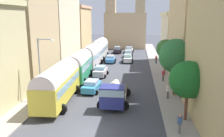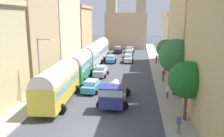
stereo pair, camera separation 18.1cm
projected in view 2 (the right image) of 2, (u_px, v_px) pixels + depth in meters
name	position (u px, v px, depth m)	size (l,w,h in m)	color
ground_plane	(118.00, 65.00, 44.32)	(154.00, 154.00, 0.00)	#3E4047
sidewalk_left	(81.00, 64.00, 45.11)	(2.50, 70.00, 0.14)	gray
sidewalk_right	(157.00, 66.00, 43.50)	(2.50, 70.00, 0.14)	gray
building_left_1	(31.00, 33.00, 31.47)	(4.90, 9.91, 13.70)	tan
building_left_2	(60.00, 28.00, 42.92)	(4.84, 12.96, 13.86)	beige
building_left_3	(78.00, 30.00, 55.98)	(5.10, 11.44, 11.49)	tan
building_right_1	(192.00, 40.00, 31.18)	(4.62, 13.23, 11.84)	tan
building_right_2	(180.00, 39.00, 43.88)	(6.49, 11.31, 9.82)	beige
distant_church	(126.00, 26.00, 67.77)	(11.81, 6.82, 18.58)	tan
parked_bus_0	(58.00, 82.00, 24.47)	(3.58, 9.79, 4.07)	gold
parked_bus_1	(79.00, 65.00, 33.19)	(3.45, 8.26, 4.08)	#2B8F62
parked_bus_2	(92.00, 55.00, 41.92)	(3.50, 8.10, 4.10)	silver
parked_bus_3	(100.00, 48.00, 50.63)	(3.37, 9.78, 4.26)	beige
cargo_truck_0	(114.00, 93.00, 23.93)	(3.25, 7.03, 2.48)	navy
car_0	(128.00, 58.00, 46.78)	(2.26, 4.25, 1.64)	silver
car_1	(129.00, 54.00, 52.70)	(2.13, 3.66, 1.48)	gray
car_2	(130.00, 50.00, 59.44)	(2.48, 3.93, 1.53)	silver
car_3	(91.00, 86.00, 28.35)	(2.40, 3.79, 1.46)	#3690C1
car_4	(100.00, 71.00, 35.78)	(2.31, 3.99, 1.61)	silver
car_5	(111.00, 59.00, 46.67)	(2.41, 4.32, 1.44)	#3F8BD0
car_6	(118.00, 50.00, 58.72)	(2.23, 4.25, 1.67)	#2B2127
pedestrian_0	(157.00, 59.00, 44.95)	(0.50, 0.50, 1.74)	#1D3543
pedestrian_1	(168.00, 91.00, 25.49)	(0.45, 0.45, 1.82)	#57434D
pedestrian_2	(179.00, 123.00, 17.81)	(0.38, 0.38, 1.72)	slate
pedestrian_3	(163.00, 75.00, 32.48)	(0.48, 0.48, 1.81)	#504B41
streetlamp_near	(41.00, 65.00, 24.25)	(1.79, 0.28, 6.82)	gray
roadside_tree_0	(187.00, 80.00, 19.60)	(3.19, 3.19, 5.38)	brown
roadside_tree_1	(176.00, 56.00, 25.95)	(3.84, 3.84, 6.60)	brown
roadside_tree_2	(166.00, 49.00, 35.70)	(2.86, 2.86, 5.61)	brown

